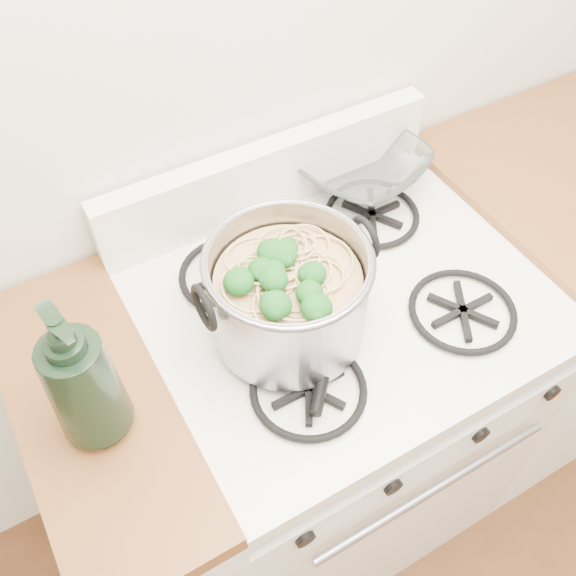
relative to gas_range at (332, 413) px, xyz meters
The scene contains 6 objects.
gas_range is the anchor object (origin of this frame).
counter_left 0.51m from the gas_range, behind, with size 0.25×0.65×0.92m.
stock_pot 0.59m from the gas_range, behind, with size 0.32×0.29×0.19m.
spatula 0.50m from the gas_range, 142.05° to the right, with size 0.29×0.31×0.02m, color black, non-canonical shape.
glass_bowl 0.60m from the gas_range, 51.91° to the left, with size 0.11×0.11×0.03m, color white.
bottle 0.81m from the gas_range, behind, with size 0.12×0.12×0.30m, color black.
Camera 1 is at (-0.48, 0.64, 1.87)m, focal length 40.00 mm.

